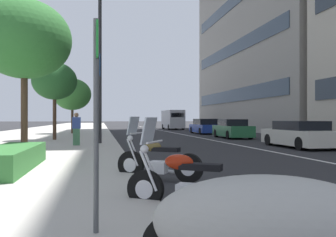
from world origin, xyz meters
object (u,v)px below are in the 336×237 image
Objects in this scene: motorcycle_under_tarp at (187,184)px; car_approaching_light at (205,127)px; car_mid_block_traffic at (232,129)px; pedestrian_on_plaza at (76,129)px; street_tree_near_plaza_corner at (24,40)px; motorcycle_second_in_row at (157,161)px; delivery_van_ahead at (173,119)px; street_tree_far_plaza at (72,94)px; parking_sign_by_curb at (96,104)px; car_lead_in_lane at (299,135)px; street_lamp_with_banners at (107,52)px; motorcycle_by_sign_pole at (269,228)px; street_tree_by_lamp_post at (55,81)px.

car_approaching_light is at bearing -76.10° from motorcycle_under_tarp.
pedestrian_on_plaza is at bearing 124.62° from car_mid_block_traffic.
motorcycle_under_tarp is at bearing -151.57° from street_tree_near_plaza_corner.
motorcycle_second_in_row is 38.68m from delivery_van_ahead.
motorcycle_under_tarp is 0.38× the size of street_tree_far_plaza.
car_mid_block_traffic is 17.42m from street_tree_near_plaza_corner.
car_mid_block_traffic is 22.49m from parking_sign_by_curb.
car_lead_in_lane is 0.56× the size of street_lamp_with_banners.
street_tree_far_plaza is 3.08× the size of pedestrian_on_plaza.
motorcycle_under_tarp is at bearing -171.85° from street_tree_far_plaza.
street_tree_far_plaza is (19.51, -0.01, -0.47)m from street_tree_near_plaza_corner.
car_lead_in_lane is at bearing -103.51° from motorcycle_second_in_row.
car_mid_block_traffic is 1.87× the size of parking_sign_by_curb.
parking_sign_by_curb is 13.42m from pedestrian_on_plaza.
motorcycle_second_in_row is at bearing 154.92° from car_mid_block_traffic.
pedestrian_on_plaza is (-14.40, -1.33, -2.67)m from street_tree_far_plaza.
pedestrian_on_plaza is at bearing -46.97° from motorcycle_under_tarp.
car_mid_block_traffic is 0.98× the size of car_approaching_light.
street_tree_far_plaza reaches higher than car_approaching_light.
pedestrian_on_plaza reaches higher than motorcycle_under_tarp.
car_mid_block_traffic is at bearing 178.38° from car_approaching_light.
motorcycle_under_tarp reaches higher than car_lead_in_lane.
street_tree_far_plaza reaches higher than motorcycle_second_in_row.
car_mid_block_traffic is at bearing 1.13° from car_lead_in_lane.
motorcycle_second_in_row is 11.45m from car_lead_in_lane.
motorcycle_by_sign_pole is 30.32m from car_approaching_light.
street_tree_by_lamp_post reaches higher than motorcycle_under_tarp.
street_tree_by_lamp_post reaches higher than car_approaching_light.
delivery_van_ahead reaches higher than pedestrian_on_plaza.
motorcycle_by_sign_pole is 0.45× the size of street_tree_far_plaza.
car_lead_in_lane is at bearing 178.37° from delivery_van_ahead.
street_tree_by_lamp_post is at bearing 127.06° from car_approaching_light.
delivery_van_ahead is at bearing -76.29° from motorcycle_by_sign_pole.
street_tree_far_plaza is at bearing 89.89° from car_approaching_light.
parking_sign_by_curb reaches higher than car_lead_in_lane.
motorcycle_second_in_row is at bearing -138.71° from street_tree_near_plaza_corner.
street_tree_by_lamp_post is (17.00, 4.10, 3.32)m from motorcycle_under_tarp.
motorcycle_by_sign_pole is 1.19× the size of motorcycle_under_tarp.
motorcycle_under_tarp reaches higher than car_mid_block_traffic.
car_mid_block_traffic is 12.95m from street_tree_by_lamp_post.
motorcycle_second_in_row is at bearing -64.57° from motorcycle_by_sign_pole.
street_tree_near_plaza_corner is (-33.45, 12.06, 2.70)m from delivery_van_ahead.
street_lamp_with_banners is at bearing -24.04° from street_tree_near_plaza_corner.
motorcycle_under_tarp is 0.34× the size of delivery_van_ahead.
street_tree_far_plaza is 14.70m from pedestrian_on_plaza.
street_lamp_with_banners reaches higher than parking_sign_by_curb.
motorcycle_by_sign_pole is at bearing 161.01° from car_mid_block_traffic.
motorcycle_under_tarp is (2.52, 0.07, -0.09)m from motorcycle_by_sign_pole.
street_tree_far_plaza is (7.47, 12.10, 2.95)m from car_mid_block_traffic.
car_mid_block_traffic is at bearing -86.37° from motorcycle_by_sign_pole.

